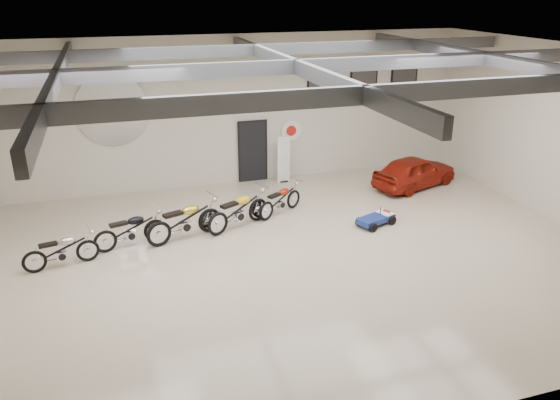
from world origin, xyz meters
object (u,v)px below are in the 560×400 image
object	(u,v)px
motorcycle_silver	(61,250)
go_kart	(379,216)
motorcycle_yellow	(238,210)
vintage_car	(415,171)
motorcycle_black	(130,229)
banner_stand	(284,158)
motorcycle_gold	(184,220)
motorcycle_red	(280,199)

from	to	relation	value
motorcycle_silver	go_kart	bearing A→B (deg)	-11.46
motorcycle_yellow	vintage_car	distance (m)	6.69
motorcycle_black	motorcycle_yellow	distance (m)	3.00
motorcycle_black	banner_stand	bearing A→B (deg)	19.46
motorcycle_silver	motorcycle_yellow	world-z (taller)	motorcycle_yellow
banner_stand	vintage_car	size ratio (longest dim) A/B	0.53
motorcycle_silver	vintage_car	world-z (taller)	vintage_car
motorcycle_yellow	go_kart	xyz separation A→B (m)	(3.92, -0.97, -0.29)
motorcycle_yellow	go_kart	size ratio (longest dim) A/B	1.47
banner_stand	motorcycle_yellow	bearing A→B (deg)	-132.07
motorcycle_silver	motorcycle_black	world-z (taller)	motorcycle_black
motorcycle_yellow	banner_stand	bearing A→B (deg)	27.78
banner_stand	go_kart	distance (m)	4.60
motorcycle_black	go_kart	distance (m)	6.94
motorcycle_gold	go_kart	distance (m)	5.52
banner_stand	motorcycle_red	bearing A→B (deg)	-115.90
go_kart	motorcycle_gold	bearing A→B (deg)	151.59
motorcycle_red	vintage_car	bearing A→B (deg)	-21.89
motorcycle_black	go_kart	xyz separation A→B (m)	(6.90, -0.66, -0.23)
motorcycle_red	vintage_car	xyz separation A→B (m)	(5.08, 0.91, 0.08)
banner_stand	motorcycle_gold	distance (m)	5.37
motorcycle_black	motorcycle_red	distance (m)	4.51
motorcycle_yellow	vintage_car	size ratio (longest dim) A/B	0.66
go_kart	vintage_car	xyz separation A→B (m)	(2.60, 2.48, 0.29)
motorcycle_red	vintage_car	world-z (taller)	vintage_car
motorcycle_red	banner_stand	bearing A→B (deg)	38.20
motorcycle_black	motorcycle_yellow	world-z (taller)	motorcycle_yellow
vintage_car	go_kart	bearing A→B (deg)	114.44
motorcycle_silver	motorcycle_red	xyz separation A→B (m)	(6.09, 1.56, 0.01)
banner_stand	go_kart	world-z (taller)	banner_stand
motorcycle_gold	go_kart	size ratio (longest dim) A/B	1.52
motorcycle_gold	vintage_car	world-z (taller)	motorcycle_gold
motorcycle_yellow	motorcycle_black	bearing A→B (deg)	159.62
go_kart	vintage_car	distance (m)	3.60
motorcycle_black	motorcycle_gold	bearing A→B (deg)	-13.50
motorcycle_red	motorcycle_gold	bearing A→B (deg)	164.46
motorcycle_yellow	go_kart	distance (m)	4.04
vintage_car	motorcycle_gold	bearing A→B (deg)	83.29
banner_stand	motorcycle_yellow	size ratio (longest dim) A/B	0.81
motorcycle_gold	motorcycle_red	world-z (taller)	motorcycle_gold
motorcycle_black	go_kart	size ratio (longest dim) A/B	1.33
banner_stand	go_kart	size ratio (longest dim) A/B	1.20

